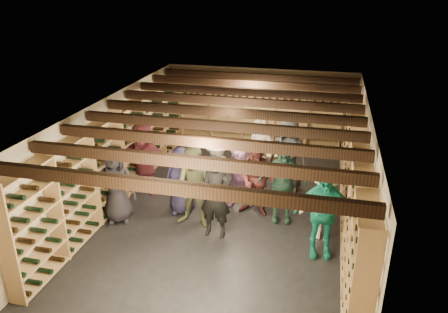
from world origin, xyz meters
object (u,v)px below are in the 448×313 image
at_px(person_11, 240,175).
at_px(person_5, 143,157).
at_px(crate_stack_right, 247,155).
at_px(person_7, 260,155).
at_px(person_6, 181,181).
at_px(person_0, 116,185).
at_px(person_2, 196,187).
at_px(person_12, 288,155).
at_px(person_3, 325,205).
at_px(crate_stack_left, 266,164).
at_px(person_10, 282,183).
at_px(crate_loose, 285,186).
at_px(person_4, 322,213).
at_px(person_1, 216,197).
at_px(person_8, 257,179).
at_px(person_9, 217,170).

bearing_deg(person_11, person_5, 164.20).
distance_m(crate_stack_right, person_7, 1.82).
bearing_deg(person_5, person_6, -20.38).
xyz_separation_m(crate_stack_right, person_0, (-2.05, -3.66, 0.57)).
height_order(person_2, person_12, person_12).
bearing_deg(person_12, person_3, -62.01).
bearing_deg(person_2, person_12, 55.34).
xyz_separation_m(crate_stack_left, person_10, (0.66, -2.33, 0.62)).
bearing_deg(crate_stack_left, person_5, -146.92).
bearing_deg(person_10, crate_stack_right, 105.30).
height_order(crate_loose, person_5, person_5).
relative_size(crate_loose, person_4, 0.29).
height_order(crate_loose, person_1, person_1).
distance_m(person_6, person_10, 2.16).
distance_m(person_4, person_8, 1.83).
relative_size(person_3, person_10, 0.85).
xyz_separation_m(person_5, person_9, (1.81, -0.08, -0.10)).
relative_size(crate_loose, person_8, 0.30).
xyz_separation_m(person_0, person_8, (2.80, 0.96, 0.01)).
height_order(person_3, person_10, person_10).
distance_m(person_0, person_8, 2.96).
xyz_separation_m(person_5, person_8, (2.80, -0.46, -0.04)).
relative_size(person_2, person_10, 1.01).
relative_size(person_0, person_8, 0.99).
relative_size(crate_stack_right, person_12, 0.30).
distance_m(person_9, person_10, 1.61).
bearing_deg(person_2, person_8, 37.25).
xyz_separation_m(crate_stack_left, person_5, (-2.68, -1.74, 0.62)).
bearing_deg(crate_stack_right, crate_loose, -48.15).
xyz_separation_m(person_2, person_6, (-0.48, 0.45, -0.12)).
relative_size(crate_stack_left, person_12, 0.32).
height_order(person_7, person_12, person_7).
distance_m(person_8, person_12, 1.42).
xyz_separation_m(person_1, person_8, (0.65, 1.02, -0.02)).
bearing_deg(person_9, person_8, -37.95).
xyz_separation_m(person_5, person_10, (3.34, -0.59, -0.00)).
bearing_deg(person_11, crate_stack_right, 84.90).
bearing_deg(person_3, person_1, -160.55).
xyz_separation_m(person_5, person_6, (1.19, -0.77, -0.12)).
relative_size(person_1, person_8, 1.03).
height_order(person_0, person_3, person_0).
bearing_deg(person_2, crate_loose, 55.69).
bearing_deg(person_11, person_3, -39.60).
xyz_separation_m(crate_stack_right, crate_loose, (1.24, -1.38, -0.17)).
relative_size(crate_stack_right, person_9, 0.36).
bearing_deg(person_6, person_8, 3.74).
xyz_separation_m(person_3, person_8, (-1.43, 0.65, 0.09)).
distance_m(person_0, person_12, 4.02).
xyz_separation_m(person_2, person_10, (1.67, 0.63, -0.01)).
relative_size(crate_stack_right, person_11, 0.37).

